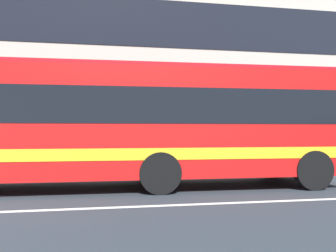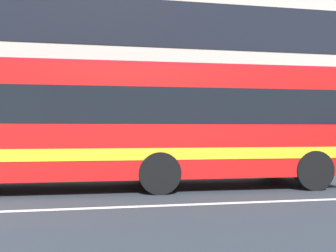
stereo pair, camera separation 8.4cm
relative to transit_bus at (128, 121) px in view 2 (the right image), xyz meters
name	(u,v)px [view 2 (the right image)]	position (x,y,z in m)	size (l,w,h in m)	color
apartment_block_right	(175,61)	(3.75, 12.38, 4.06)	(20.59, 9.18, 11.62)	#BFAD9B
transit_bus	(128,121)	(0.00, 0.00, 0.00)	(11.30, 2.88, 3.16)	red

